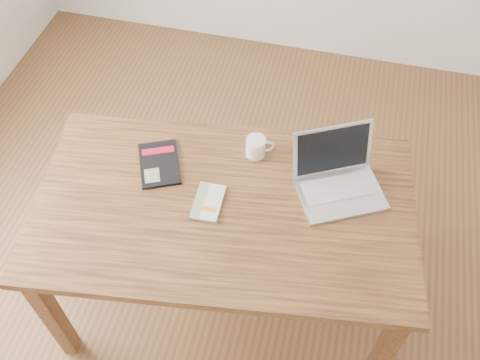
% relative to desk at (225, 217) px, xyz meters
% --- Properties ---
extents(room, '(4.04, 4.04, 2.70)m').
position_rel_desk_xyz_m(room, '(0.05, -0.01, 0.69)').
color(room, brown).
rests_on(room, ground).
extents(desk, '(1.61, 1.06, 0.75)m').
position_rel_desk_xyz_m(desk, '(0.00, 0.00, 0.00)').
color(desk, '#533219').
rests_on(desk, ground).
extents(white_guidebook, '(0.11, 0.18, 0.02)m').
position_rel_desk_xyz_m(white_guidebook, '(-0.06, -0.01, 0.10)').
color(white_guidebook, silver).
rests_on(white_guidebook, desk).
extents(black_guidebook, '(0.25, 0.29, 0.01)m').
position_rel_desk_xyz_m(black_guidebook, '(-0.32, 0.13, 0.10)').
color(black_guidebook, black).
rests_on(black_guidebook, desk).
extents(laptop, '(0.42, 0.41, 0.23)m').
position_rel_desk_xyz_m(laptop, '(0.42, 0.20, 0.14)').
color(laptop, silver).
rests_on(laptop, desk).
extents(coffee_mug, '(0.12, 0.08, 0.09)m').
position_rel_desk_xyz_m(coffee_mug, '(0.06, 0.29, 0.14)').
color(coffee_mug, white).
rests_on(coffee_mug, desk).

